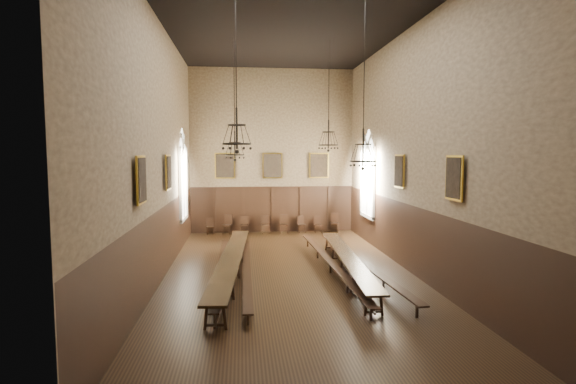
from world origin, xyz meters
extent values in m
cube|color=black|center=(0.00, 0.00, -0.01)|extent=(9.00, 18.00, 0.02)
cube|color=black|center=(0.00, 0.00, 9.01)|extent=(9.00, 18.00, 0.02)
cube|color=#937F5B|center=(0.00, 9.01, 4.50)|extent=(9.00, 0.02, 9.00)
cube|color=#937F5B|center=(0.00, -9.01, 4.50)|extent=(9.00, 0.02, 9.00)
cube|color=#937F5B|center=(-4.51, 0.00, 4.50)|extent=(0.02, 18.00, 9.00)
cube|color=#937F5B|center=(4.51, 0.00, 4.50)|extent=(0.02, 18.00, 9.00)
cube|color=black|center=(-2.08, -0.22, 0.76)|extent=(1.39, 10.21, 0.07)
cube|color=black|center=(2.08, -0.15, 0.68)|extent=(1.17, 9.16, 0.06)
cube|color=black|center=(-2.45, -0.05, 0.40)|extent=(0.33, 9.50, 0.05)
cube|color=black|center=(-1.55, -0.26, 0.40)|extent=(0.33, 9.32, 0.05)
cube|color=black|center=(1.52, 0.12, 0.43)|extent=(0.62, 10.23, 0.05)
cube|color=black|center=(2.63, 0.18, 0.44)|extent=(1.00, 10.27, 0.05)
cube|color=black|center=(-3.41, 8.51, 0.41)|extent=(0.44, 0.44, 0.05)
cube|color=black|center=(-3.41, 8.68, 0.64)|extent=(0.39, 0.09, 0.46)
cube|color=black|center=(-2.49, 8.54, 0.49)|extent=(0.57, 0.57, 0.05)
cube|color=black|center=(-2.49, 8.74, 0.76)|extent=(0.45, 0.17, 0.54)
cube|color=black|center=(-1.57, 8.50, 0.47)|extent=(0.45, 0.45, 0.05)
cube|color=black|center=(-1.57, 8.69, 0.73)|extent=(0.44, 0.05, 0.52)
cube|color=black|center=(-0.43, 8.46, 0.45)|extent=(0.47, 0.47, 0.05)
cube|color=black|center=(-0.43, 8.64, 0.71)|extent=(0.43, 0.09, 0.50)
cube|color=black|center=(0.60, 8.49, 0.47)|extent=(0.47, 0.47, 0.05)
cube|color=black|center=(0.60, 8.67, 0.73)|extent=(0.44, 0.08, 0.52)
cube|color=black|center=(1.57, 8.54, 0.43)|extent=(0.48, 0.48, 0.05)
cube|color=black|center=(1.57, 8.72, 0.67)|extent=(0.40, 0.12, 0.48)
cube|color=black|center=(2.49, 8.46, 0.42)|extent=(0.41, 0.41, 0.05)
cube|color=black|center=(2.49, 8.63, 0.66)|extent=(0.40, 0.05, 0.47)
cube|color=black|center=(3.43, 8.52, 0.49)|extent=(0.54, 0.54, 0.05)
cube|color=black|center=(3.43, 8.72, 0.77)|extent=(0.46, 0.13, 0.55)
cylinder|color=black|center=(-1.97, 2.62, 7.14)|extent=(0.03, 0.03, 3.72)
torus|color=black|center=(-1.97, 2.62, 4.33)|extent=(0.77, 0.77, 0.05)
torus|color=black|center=(-1.97, 2.62, 4.83)|extent=(0.49, 0.49, 0.04)
cylinder|color=black|center=(-1.97, 2.62, 4.74)|extent=(0.05, 0.05, 1.09)
cylinder|color=black|center=(1.92, 2.72, 7.39)|extent=(0.03, 0.03, 3.23)
torus|color=black|center=(1.92, 2.72, 4.74)|extent=(0.84, 0.84, 0.05)
torus|color=black|center=(1.92, 2.72, 5.28)|extent=(0.53, 0.53, 0.04)
cylinder|color=black|center=(1.92, 2.72, 5.18)|extent=(0.06, 0.06, 1.18)
cylinder|color=black|center=(-1.83, -2.81, 7.35)|extent=(0.03, 0.03, 3.30)
torus|color=black|center=(-1.83, -2.81, 4.67)|extent=(0.83, 0.83, 0.05)
torus|color=black|center=(-1.83, -2.81, 5.21)|extent=(0.53, 0.53, 0.04)
cylinder|color=black|center=(-1.83, -2.81, 5.11)|extent=(0.06, 0.06, 1.17)
cylinder|color=black|center=(1.90, -2.73, 7.07)|extent=(0.03, 0.03, 3.87)
torus|color=black|center=(1.90, -2.73, 4.16)|extent=(0.78, 0.78, 0.05)
torus|color=black|center=(1.90, -2.73, 4.67)|extent=(0.50, 0.50, 0.04)
cylinder|color=black|center=(1.90, -2.73, 4.58)|extent=(0.06, 0.06, 1.11)
cube|color=#B38F2B|center=(-2.60, 8.88, 3.70)|extent=(1.10, 0.12, 1.40)
cube|color=black|center=(-2.60, 8.88, 3.70)|extent=(0.98, 0.02, 1.28)
cube|color=#B38F2B|center=(0.00, 8.88, 3.70)|extent=(1.10, 0.12, 1.40)
cube|color=black|center=(0.00, 8.88, 3.70)|extent=(0.98, 0.02, 1.28)
cube|color=#B38F2B|center=(2.60, 8.88, 3.70)|extent=(1.10, 0.12, 1.40)
cube|color=black|center=(2.60, 8.88, 3.70)|extent=(0.98, 0.02, 1.28)
cube|color=#B38F2B|center=(-4.38, 1.00, 3.70)|extent=(0.12, 1.00, 1.30)
cube|color=black|center=(-4.38, 1.00, 3.70)|extent=(0.02, 0.88, 1.18)
cube|color=#B38F2B|center=(-4.38, -3.50, 3.70)|extent=(0.12, 1.00, 1.30)
cube|color=black|center=(-4.38, -3.50, 3.70)|extent=(0.02, 0.88, 1.18)
cube|color=#B38F2B|center=(4.38, 1.00, 3.70)|extent=(0.12, 1.00, 1.30)
cube|color=black|center=(4.38, 1.00, 3.70)|extent=(0.02, 0.88, 1.18)
cube|color=#B38F2B|center=(4.38, -3.50, 3.70)|extent=(0.12, 1.00, 1.30)
cube|color=black|center=(4.38, -3.50, 3.70)|extent=(0.02, 0.88, 1.18)
camera|label=1|loc=(-1.71, -15.81, 4.44)|focal=28.00mm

